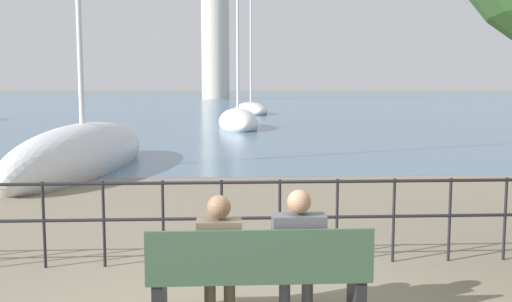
% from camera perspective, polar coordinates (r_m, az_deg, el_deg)
% --- Properties ---
extents(harbor_water, '(600.00, 300.00, 0.01)m').
position_cam_1_polar(harbor_water, '(163.68, -3.09, 5.56)').
color(harbor_water, slate).
rests_on(harbor_water, ground_plane).
extents(park_bench, '(2.05, 0.45, 0.90)m').
position_cam_1_polar(park_bench, '(5.37, 0.34, -12.29)').
color(park_bench, '#334C38').
rests_on(park_bench, ground_plane).
extents(seated_person_left, '(0.42, 0.35, 1.18)m').
position_cam_1_polar(seated_person_left, '(5.38, -3.69, -9.89)').
color(seated_person_left, brown).
rests_on(seated_person_left, ground_plane).
extents(seated_person_right, '(0.49, 0.35, 1.23)m').
position_cam_1_polar(seated_person_right, '(5.41, 4.25, -9.55)').
color(seated_person_right, '#4C4C51').
rests_on(seated_person_right, ground_plane).
extents(promenade_railing, '(12.08, 0.04, 1.05)m').
position_cam_1_polar(promenade_railing, '(6.97, -0.53, -5.80)').
color(promenade_railing, black).
rests_on(promenade_railing, ground_plane).
extents(sailboat_0, '(3.50, 6.97, 11.07)m').
position_cam_1_polar(sailboat_0, '(47.95, -0.53, 4.13)').
color(sailboat_0, silver).
rests_on(sailboat_0, ground_plane).
extents(sailboat_1, '(2.54, 6.66, 7.78)m').
position_cam_1_polar(sailboat_1, '(30.86, -1.82, 2.92)').
color(sailboat_1, white).
rests_on(sailboat_1, ground_plane).
extents(sailboat_3, '(2.95, 8.72, 11.44)m').
position_cam_1_polar(sailboat_3, '(15.80, -16.88, -0.38)').
color(sailboat_3, silver).
rests_on(sailboat_3, ground_plane).
extents(harbor_lighthouse, '(5.36, 5.36, 29.84)m').
position_cam_1_polar(harbor_lighthouse, '(112.92, -4.10, 12.26)').
color(harbor_lighthouse, beige).
rests_on(harbor_lighthouse, ground_plane).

